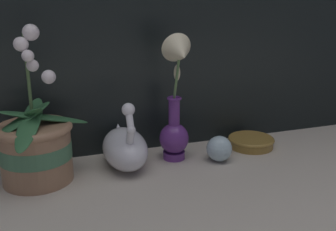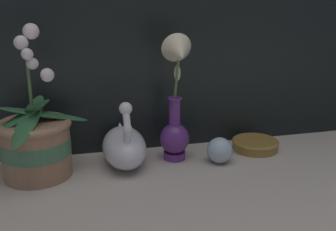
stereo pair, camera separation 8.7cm
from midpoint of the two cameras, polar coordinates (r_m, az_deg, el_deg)
The scene contains 6 objects.
ground_plane at distance 1.03m, azimuth 2.08°, elevation -9.18°, with size 2.80×2.80×0.00m, color #BCB2A3.
orchid_potted_plant at distance 1.05m, azimuth -16.46°, elevation -3.66°, with size 0.25×0.26×0.39m.
swan_figurine at distance 1.09m, azimuth -4.13°, elevation -4.38°, with size 0.12×0.21×0.20m.
blue_vase at distance 1.08m, azimuth 3.48°, elevation 0.87°, with size 0.08×0.13×0.36m.
glass_sphere at distance 1.12m, azimuth 9.72°, elevation -5.03°, with size 0.07×0.07×0.07m.
amber_dish at distance 1.24m, azimuth 14.50°, elevation -4.03°, with size 0.14×0.14×0.03m.
Camera 2 is at (-0.22, -0.90, 0.45)m, focal length 42.00 mm.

